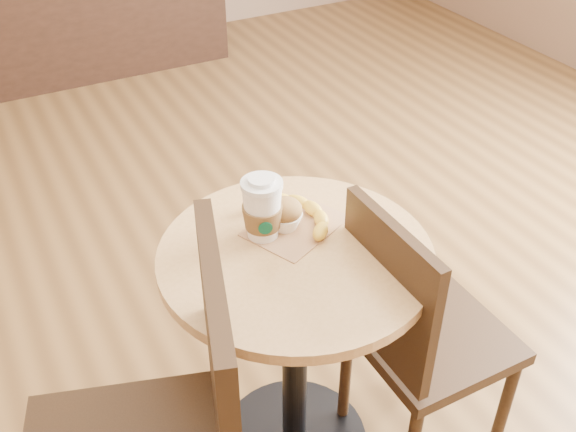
% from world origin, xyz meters
% --- Properties ---
extents(cafe_table, '(0.67, 0.67, 0.75)m').
position_xyz_m(cafe_table, '(0.08, 0.05, 0.52)').
color(cafe_table, black).
rests_on(cafe_table, ground).
extents(chair_right, '(0.38, 0.38, 0.87)m').
position_xyz_m(chair_right, '(0.36, -0.11, 0.48)').
color(chair_right, black).
rests_on(chair_right, ground).
extents(kraft_bag, '(0.29, 0.26, 0.00)m').
position_xyz_m(kraft_bag, '(0.12, 0.13, 0.75)').
color(kraft_bag, '#A1744E').
rests_on(kraft_bag, cafe_table).
extents(coffee_cup, '(0.10, 0.10, 0.17)m').
position_xyz_m(coffee_cup, '(0.03, 0.14, 0.83)').
color(coffee_cup, silver).
rests_on(coffee_cup, cafe_table).
extents(muffin, '(0.09, 0.09, 0.08)m').
position_xyz_m(muffin, '(0.10, 0.14, 0.79)').
color(muffin, white).
rests_on(muffin, kraft_bag).
extents(banana, '(0.25, 0.29, 0.04)m').
position_xyz_m(banana, '(0.13, 0.15, 0.77)').
color(banana, gold).
rests_on(banana, kraft_bag).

